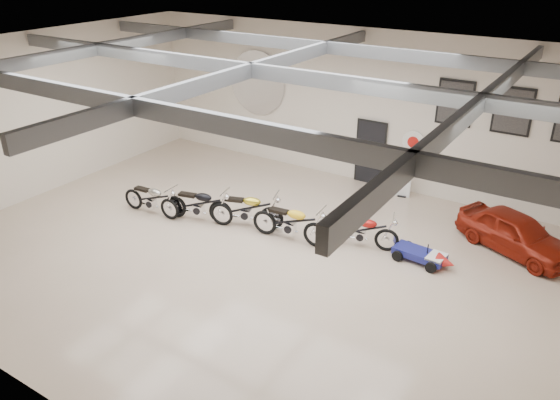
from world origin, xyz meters
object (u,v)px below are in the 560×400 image
Objects in this scene: motorcycle_red at (361,230)px; banner_stand at (405,172)px; motorcycle_black at (198,204)px; motorcycle_gold at (246,209)px; motorcycle_yellow at (290,222)px; vintage_car at (516,233)px; motorcycle_silver at (151,198)px; go_kart at (425,253)px.

banner_stand is at bearing 76.40° from motorcycle_red.
motorcycle_red is at bearing 1.02° from motorcycle_black.
motorcycle_gold is 0.99× the size of motorcycle_yellow.
motorcycle_gold reaches higher than motorcycle_black.
vintage_car is (5.22, 2.66, -0.04)m from motorcycle_yellow.
motorcycle_yellow reaches higher than motorcycle_silver.
motorcycle_gold is (2.82, 0.86, 0.05)m from motorcycle_silver.
go_kart is at bearing 8.65° from motorcycle_silver.
motorcycle_gold is 7.18m from vintage_car.
motorcycle_red is at bearing -170.37° from go_kart.
motorcycle_black reaches higher than go_kart.
motorcycle_gold is at bearing 13.50° from motorcycle_silver.
motorcycle_black is at bearing 176.68° from motorcycle_red.
motorcycle_yellow is at bearing -161.68° from go_kart.
motorcycle_black is 8.60m from vintage_car.
banner_stand is 3.69m from motorcycle_red.
vintage_car is at bearing 16.81° from motorcycle_silver.
banner_stand is 5.27m from motorcycle_gold.
banner_stand is 4.61m from motorcycle_yellow.
motorcycle_black is at bearing -178.85° from motorcycle_gold.
motorcycle_yellow reaches higher than vintage_car.
banner_stand reaches higher than motorcycle_black.
motorcycle_red reaches higher than go_kart.
motorcycle_yellow reaches higher than motorcycle_gold.
go_kart is 0.51× the size of vintage_car.
motorcycle_red is 3.98m from vintage_car.
motorcycle_yellow is (-1.53, -4.34, -0.28)m from banner_stand.
motorcycle_yellow is 1.37× the size of go_kart.
motorcycle_yellow is at bearing 7.71° from motorcycle_silver.
banner_stand is 0.80× the size of motorcycle_black.
banner_stand is 0.77× the size of motorcycle_yellow.
motorcycle_silver is at bearing 134.64° from vintage_car.
motorcycle_black is (-4.34, -4.79, -0.29)m from banner_stand.
vintage_car is (6.68, 2.64, -0.03)m from motorcycle_gold.
motorcycle_gold reaches higher than motorcycle_silver.
motorcycle_silver is 0.91× the size of motorcycle_yellow.
motorcycle_yellow is at bearing -118.84° from banner_stand.
motorcycle_yellow is at bearing -176.14° from motorcycle_red.
go_kart is (1.93, -3.53, -0.55)m from banner_stand.
banner_stand is at bearing 38.31° from motorcycle_silver.
banner_stand is 7.80m from motorcycle_silver.
motorcycle_black is at bearing 135.59° from vintage_car.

